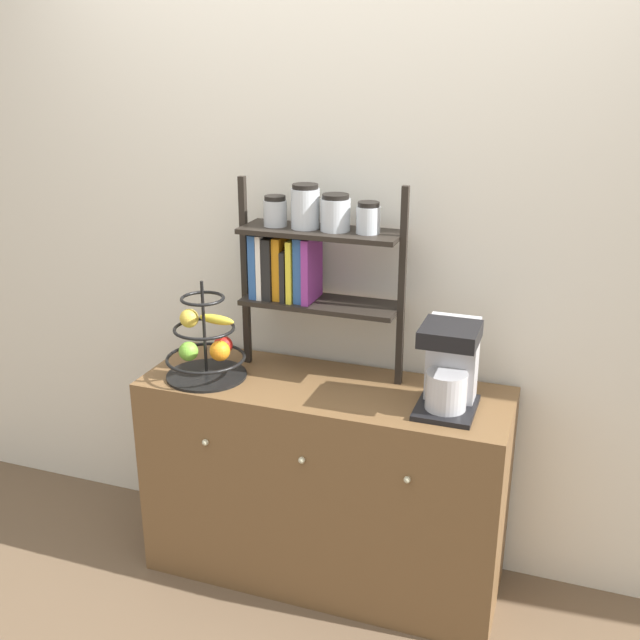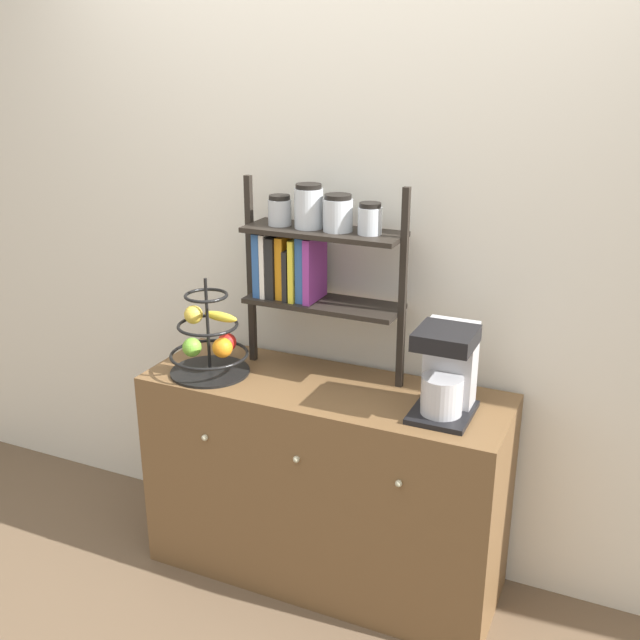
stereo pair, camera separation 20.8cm
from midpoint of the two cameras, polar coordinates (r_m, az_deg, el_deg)
ground_plane at (r=3.00m, az=0.49°, el=-21.07°), size 12.00×12.00×0.00m
wall_back at (r=2.82m, az=4.75°, el=6.12°), size 7.00×0.05×2.60m
sideboard at (r=2.93m, az=2.38°, el=-12.33°), size 1.35×0.48×0.81m
coffee_maker at (r=2.53m, az=11.97°, el=-3.79°), size 0.20×0.24×0.31m
fruit_stand at (r=2.81m, az=-6.33°, el=-1.79°), size 0.30×0.30×0.37m
shelf_hutch at (r=2.72m, az=1.30°, el=5.11°), size 0.63×0.20×0.73m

